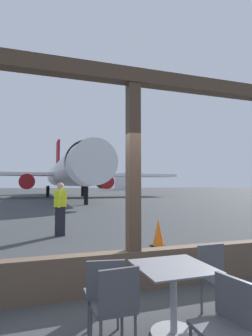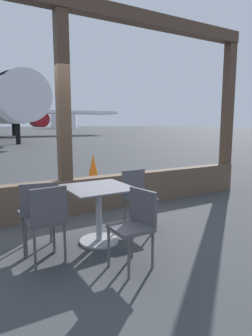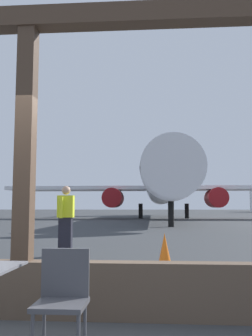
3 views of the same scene
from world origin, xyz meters
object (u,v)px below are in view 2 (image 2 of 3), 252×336
cafe_chair_aisle_left (136,221)px  traffic_cone (93,168)px  cafe_chair_aisle_right (46,217)px  cafe_chair_window_right (137,193)px  fuel_storage_tank (64,120)px  cafe_chair_window_left (37,210)px  dining_table (99,209)px

cafe_chair_aisle_left → traffic_cone: (1.61, 4.77, -0.16)m
cafe_chair_aisle_right → traffic_cone: cafe_chair_aisle_right is taller
cafe_chair_window_right → cafe_chair_aisle_right: 1.58m
fuel_storage_tank → cafe_chair_window_left: bearing=-108.6°
dining_table → cafe_chair_aisle_left: bearing=-84.5°
cafe_chair_window_right → cafe_chair_aisle_right: (-1.51, -0.48, 0.02)m
cafe_chair_aisle_left → fuel_storage_tank: 91.27m
cafe_chair_window_right → cafe_chair_aisle_left: size_ratio=1.02×
cafe_chair_aisle_right → fuel_storage_tank: 91.00m
cafe_chair_window_left → traffic_cone: bearing=57.7°
cafe_chair_window_left → cafe_chair_window_right: (1.52, 0.16, -0.02)m
cafe_chair_aisle_right → traffic_cone: bearing=60.0°
cafe_chair_window_right → cafe_chair_aisle_right: size_ratio=0.97×
dining_table → cafe_chair_aisle_right: 0.80m
cafe_chair_aisle_left → cafe_chair_window_left: bearing=133.9°
cafe_chair_aisle_right → traffic_cone: (2.44, 4.22, -0.19)m
cafe_chair_window_left → cafe_chair_aisle_right: bearing=-86.7°
traffic_cone → dining_table: bearing=-113.0°
dining_table → fuel_storage_tank: bearing=71.9°
traffic_cone → cafe_chair_aisle_left: bearing=-108.7°
dining_table → traffic_cone: size_ratio=1.10×
cafe_chair_aisle_left → cafe_chair_aisle_right: (-0.83, 0.55, 0.03)m
cafe_chair_window_right → fuel_storage_tank: size_ratio=0.11×
cafe_chair_aisle_left → cafe_chair_aisle_right: 1.00m
cafe_chair_aisle_right → traffic_cone: size_ratio=1.20×
dining_table → fuel_storage_tank: size_ratio=0.10×
cafe_chair_window_right → traffic_cone: cafe_chair_window_right is taller
traffic_cone → fuel_storage_tank: (26.50, 82.03, 2.42)m
cafe_chair_aisle_left → cafe_chair_window_right: bearing=56.8°
cafe_chair_window_left → fuel_storage_tank: (28.96, 85.92, 2.24)m
cafe_chair_window_right → cafe_chair_window_left: bearing=-174.1°
cafe_chair_window_left → cafe_chair_aisle_left: (0.85, -0.88, -0.02)m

